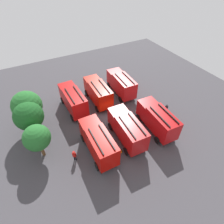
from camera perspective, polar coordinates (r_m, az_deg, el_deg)
ground_plane at (r=28.40m, az=0.00°, el=-2.09°), size 50.74×50.74×0.00m
fire_truck_0 at (r=26.08m, az=14.15°, el=-2.10°), size 7.31×3.05×3.88m
fire_truck_1 at (r=32.34m, az=2.94°, el=9.05°), size 7.30×3.02×3.88m
fire_truck_2 at (r=24.11m, az=4.77°, el=-5.19°), size 7.31×3.04×3.88m
fire_truck_3 at (r=30.36m, az=-4.51°, el=6.47°), size 7.27×2.94×3.88m
fire_truck_4 at (r=22.70m, az=-4.44°, el=-9.20°), size 7.23×2.82×3.88m
fire_truck_5 at (r=29.30m, az=-12.28°, el=4.00°), size 7.25×2.88×3.88m
firefighter_0 at (r=23.29m, az=-11.86°, el=-13.37°), size 0.46×0.47×1.72m
firefighter_1 at (r=30.03m, az=16.85°, el=1.10°), size 0.36×0.47×1.70m
tree_0 at (r=23.12m, az=-22.77°, el=-7.59°), size 3.26×3.26×5.05m
tree_1 at (r=25.42m, az=-24.97°, el=-1.21°), size 3.80×3.80×5.89m
tree_2 at (r=26.82m, az=-25.42°, el=1.81°), size 4.03×4.03×6.24m
traffic_cone_0 at (r=31.66m, az=-8.67°, el=3.54°), size 0.39×0.39×0.56m
traffic_cone_1 at (r=24.08m, az=2.85°, el=-12.11°), size 0.44×0.44×0.62m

